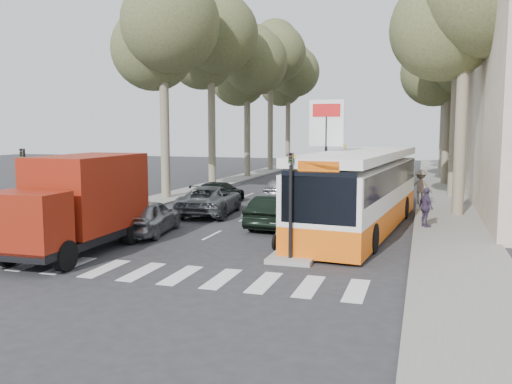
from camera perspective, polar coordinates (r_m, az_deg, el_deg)
ground at (r=20.27m, az=-4.38°, el=-5.75°), size 120.00×120.00×0.00m
sidewalk_right at (r=43.63m, az=18.83°, el=0.66°), size 3.20×70.00×0.12m
median_left at (r=49.05m, az=-1.03°, el=1.65°), size 2.40×64.00×0.12m
traffic_island at (r=29.98m, az=9.26°, el=-1.61°), size 1.50×26.00×0.16m
billboard at (r=23.76m, az=7.39°, el=5.05°), size 1.50×12.10×5.60m
traffic_light_island at (r=17.48m, az=3.67°, el=0.52°), size 0.16×0.41×3.60m
traffic_light_left at (r=23.00m, az=-23.30°, el=1.46°), size 0.16×0.41×3.60m
tree_l_a at (r=34.61m, az=-9.49°, el=16.61°), size 7.40×7.20×14.10m
tree_l_b at (r=41.98m, az=-4.54°, el=15.86°), size 7.40×7.20×14.88m
tree_l_c at (r=49.23m, az=-0.76°, el=13.30°), size 7.40×7.20×13.71m
tree_l_d at (r=57.07m, az=1.70°, el=14.12°), size 7.40×7.20×15.66m
tree_l_e at (r=64.67m, az=3.55°, el=12.31°), size 7.40×7.20×14.49m
tree_r_a at (r=29.20m, az=21.51°, el=18.14°), size 7.40×7.20×14.10m
tree_r_b at (r=37.24m, az=20.81°, el=17.18°), size 7.40×7.20×15.27m
tree_r_c at (r=44.86m, az=19.83°, el=13.12°), size 7.40×7.20×13.32m
tree_r_d at (r=52.97m, az=19.62°, el=13.58°), size 7.40×7.20×14.88m
tree_r_e at (r=60.84m, az=19.38°, el=11.99°), size 7.40×7.20×14.10m
silver_hatchback at (r=22.86m, az=-11.27°, el=-2.57°), size 2.28×4.50×1.47m
dark_hatchback at (r=24.05m, az=2.17°, el=-2.04°), size 1.83×4.43×1.43m
queue_car_a at (r=27.71m, az=-4.84°, el=-0.85°), size 3.09×5.58×1.48m
queue_car_b at (r=26.24m, az=4.93°, el=-1.26°), size 2.45×5.27×1.49m
queue_car_c at (r=33.79m, az=2.66°, el=0.39°), size 1.59×3.90×1.33m
queue_car_d at (r=36.19m, az=7.26°, el=0.87°), size 1.90×4.54×1.46m
queue_car_e at (r=31.50m, az=-3.95°, el=-0.08°), size 2.05×4.62×1.32m
red_truck at (r=19.98m, az=-18.20°, el=-1.00°), size 2.55×6.44×3.41m
city_bus at (r=23.67m, az=11.02°, el=0.38°), size 4.15×13.28×3.44m
motorcycle at (r=20.34m, az=3.04°, el=-3.51°), size 0.77×1.97×1.68m
pedestrian_near at (r=24.53m, az=17.46°, el=-1.56°), size 0.93×1.11×1.71m
pedestrian_far at (r=32.05m, az=16.93°, el=0.54°), size 1.28×0.61×1.95m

